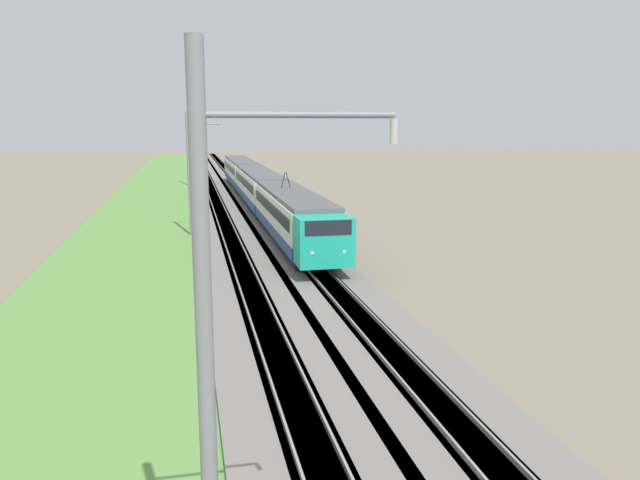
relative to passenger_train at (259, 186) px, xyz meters
name	(u,v)px	position (x,y,z in m)	size (l,w,h in m)	color
ballast_main	(223,220)	(-7.44, 3.96, -2.11)	(240.00, 4.40, 0.30)	slate
ballast_adjacent	(269,219)	(-7.44, 0.00, -2.11)	(240.00, 4.40, 0.30)	slate
track_main	(223,220)	(-7.44, 3.96, -2.10)	(240.00, 1.57, 0.45)	#4C4238
track_adjacent	(269,219)	(-7.44, 0.00, -2.10)	(240.00, 1.57, 0.45)	#4C4238
grass_verge	(157,223)	(-7.44, 9.42, -2.20)	(240.00, 11.78, 0.12)	#5B8E42
passenger_train	(259,186)	(0.00, 0.00, 0.00)	(60.66, 3.01, 4.87)	#19A88E
catenary_mast_near	(211,401)	(-52.86, 6.58, 2.48)	(0.22, 2.56, 9.20)	slate
catenary_mast_mid	(190,173)	(-14.01, 6.58, 2.43)	(0.22, 2.56, 9.09)	slate
catenary_mast_far	(188,151)	(24.84, 6.58, 2.40)	(0.22, 2.56, 9.04)	slate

